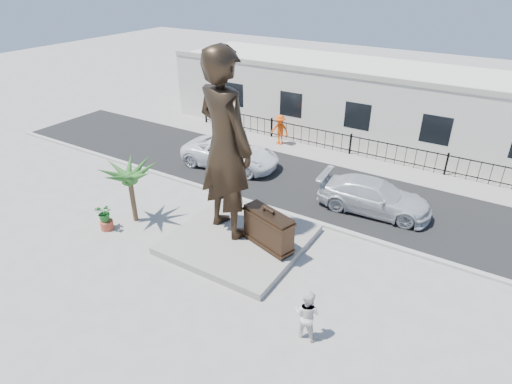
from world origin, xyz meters
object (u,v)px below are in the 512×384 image
statue (225,146)px  car_white (231,153)px  suitcase (268,229)px  tourist (307,314)px

statue → car_white: (-3.90, 5.81, -3.32)m
suitcase → car_white: size_ratio=0.39×
suitcase → tourist: suitcase is taller
statue → tourist: bearing=165.2°
statue → suitcase: (2.09, -0.18, -3.03)m
statue → car_white: size_ratio=1.37×
statue → car_white: statue is taller
statue → suitcase: statue is taller
statue → suitcase: bearing=-167.6°
suitcase → car_white: suitcase is taller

